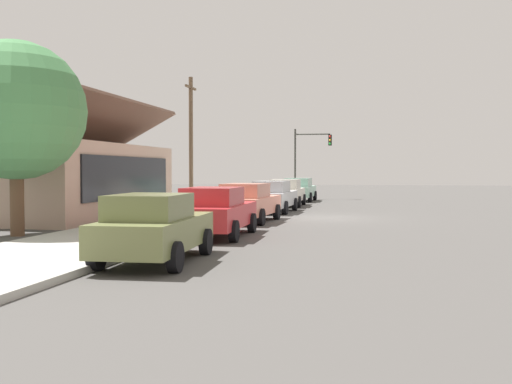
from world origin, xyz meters
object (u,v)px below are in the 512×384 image
at_px(shade_tree, 16,111).
at_px(utility_pole_wooden, 191,139).
at_px(car_seafoam, 299,189).
at_px(car_silver, 273,196).
at_px(car_ivory, 286,192).
at_px(traffic_light_main, 309,152).
at_px(car_cherry, 216,211).
at_px(fire_hydrant_red, 143,228).
at_px(car_coral, 248,202).
at_px(car_olive, 154,227).

bearing_deg(shade_tree, utility_pole_wooden, -3.09).
bearing_deg(car_seafoam, car_silver, -178.73).
relative_size(car_ivory, car_seafoam, 1.03).
bearing_deg(traffic_light_main, car_silver, 179.16).
relative_size(car_silver, car_seafoam, 1.10).
height_order(car_cherry, fire_hydrant_red, car_cherry).
relative_size(car_ivory, traffic_light_main, 0.88).
bearing_deg(car_cherry, fire_hydrant_red, 146.69).
height_order(car_ivory, utility_pole_wooden, utility_pole_wooden).
bearing_deg(car_coral, car_olive, -176.61).
height_order(car_coral, fire_hydrant_red, car_coral).
bearing_deg(car_silver, car_coral, -179.51).
bearing_deg(car_coral, car_ivory, 2.88).
distance_m(car_silver, car_seafoam, 10.95).
height_order(car_cherry, utility_pole_wooden, utility_pole_wooden).
bearing_deg(traffic_light_main, utility_pole_wooden, 153.06).
bearing_deg(utility_pole_wooden, car_cherry, -159.65).
xyz_separation_m(car_coral, car_seafoam, (16.68, -0.00, -0.00)).
distance_m(car_seafoam, fire_hydrant_red, 24.58).
xyz_separation_m(car_coral, shade_tree, (-6.47, 6.22, 3.21)).
bearing_deg(car_seafoam, traffic_light_main, -3.34).
bearing_deg(car_seafoam, car_cherry, -178.75).
bearing_deg(car_ivory, car_olive, 179.40).
xyz_separation_m(car_cherry, car_ivory, (16.46, 0.18, 0.00)).
bearing_deg(car_coral, utility_pole_wooden, 32.49).
distance_m(car_coral, traffic_light_main, 20.67).
distance_m(car_seafoam, traffic_light_main, 4.67).
bearing_deg(shade_tree, car_coral, -43.89).
relative_size(car_ivory, fire_hydrant_red, 6.48).
relative_size(car_olive, traffic_light_main, 0.85).
relative_size(car_silver, shade_tree, 0.78).
bearing_deg(shade_tree, fire_hydrant_red, -105.94).
distance_m(car_olive, shade_tree, 8.39).
bearing_deg(car_coral, shade_tree, 138.74).
xyz_separation_m(car_ivory, shade_tree, (-17.45, 6.18, 3.21)).
xyz_separation_m(car_olive, car_coral, (10.88, 0.15, 0.00)).
relative_size(car_seafoam, shade_tree, 0.71).
xyz_separation_m(car_olive, traffic_light_main, (31.37, -0.14, 2.68)).
distance_m(car_olive, car_silver, 16.61).
xyz_separation_m(car_coral, car_ivory, (10.97, 0.05, -0.00)).
distance_m(car_ivory, traffic_light_main, 9.89).
xyz_separation_m(car_ivory, utility_pole_wooden, (-1.62, 5.32, 3.11)).
bearing_deg(utility_pole_wooden, car_silver, -123.66).
bearing_deg(traffic_light_main, fire_hydrant_red, 176.65).
bearing_deg(car_cherry, car_ivory, -0.33).
distance_m(car_coral, utility_pole_wooden, 11.23).
height_order(utility_pole_wooden, fire_hydrant_red, utility_pole_wooden).
xyz_separation_m(car_silver, car_seafoam, (10.95, 0.07, -0.00)).
bearing_deg(utility_pole_wooden, car_seafoam, -36.28).
bearing_deg(car_cherry, utility_pole_wooden, 19.39).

